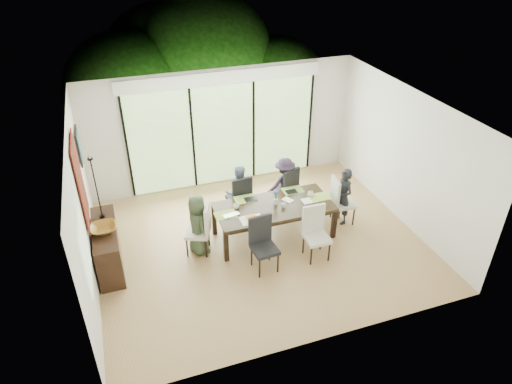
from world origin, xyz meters
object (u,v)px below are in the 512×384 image
object	(u,v)px
person_left_end	(198,225)
cup_a	(236,206)
cup_c	(311,194)
table_top	(274,207)
person_right_end	(343,196)
person_far_right	(284,184)
bowl	(103,229)
chair_near_right	(317,235)
laptop	(233,216)
chair_left_end	(197,229)
chair_near_left	(265,246)
sideboard	(108,247)
vase	(276,201)
cup_b	(283,205)
chair_right_end	(344,200)
chair_far_right	(284,187)
chair_far_left	(238,196)
person_far_left	(239,192)

from	to	relation	value
person_left_end	cup_a	bearing A→B (deg)	-90.74
cup_c	table_top	bearing A→B (deg)	-172.87
person_right_end	cup_a	size ratio (longest dim) A/B	10.40
person_far_right	bowl	size ratio (longest dim) A/B	2.75
chair_near_right	cup_c	xyz separation A→B (m)	(0.30, 0.97, 0.23)
person_right_end	laptop	size ratio (longest dim) A/B	3.91
table_top	laptop	world-z (taller)	laptop
person_left_end	bowl	size ratio (longest dim) A/B	2.75
chair_left_end	laptop	world-z (taller)	chair_left_end
chair_near_right	cup_c	bearing A→B (deg)	73.75
chair_near_left	sideboard	size ratio (longest dim) A/B	0.70
chair_left_end	vase	size ratio (longest dim) A/B	9.17
table_top	person_right_end	bearing A→B (deg)	0.00
person_far_right	cup_b	world-z (taller)	person_far_right
chair_right_end	cup_a	world-z (taller)	chair_right_end
person_far_right	cup_a	size ratio (longest dim) A/B	10.40
laptop	chair_far_right	bearing A→B (deg)	24.20
laptop	bowl	xyz separation A→B (m)	(-2.24, 0.13, 0.17)
person_left_end	chair_right_end	bearing A→B (deg)	-101.63
chair_right_end	cup_a	bearing A→B (deg)	94.15
chair_far_left	chair_near_left	size ratio (longest dim) A/B	1.00
chair_right_end	bowl	world-z (taller)	chair_right_end
chair_far_left	person_left_end	world-z (taller)	person_left_end
person_left_end	vase	distance (m)	1.54
cup_a	cup_b	xyz separation A→B (m)	(0.85, -0.25, -0.00)
person_right_end	cup_b	xyz separation A→B (m)	(-1.33, -0.10, 0.14)
person_left_end	person_right_end	bearing A→B (deg)	-101.63
chair_far_left	cup_b	size ratio (longest dim) A/B	11.00
chair_near_left	cup_c	xyz separation A→B (m)	(1.30, 0.97, 0.23)
chair_far_left	chair_right_end	bearing A→B (deg)	149.85
chair_near_left	person_far_right	size ratio (longest dim) A/B	0.85
chair_far_right	laptop	bearing A→B (deg)	11.02
cup_b	chair_near_right	bearing A→B (deg)	-65.56
person_right_end	bowl	world-z (taller)	person_right_end
person_left_end	cup_a	size ratio (longest dim) A/B	10.40
laptop	cup_c	distance (m)	1.66
chair_far_left	person_left_end	distance (m)	1.34
table_top	chair_far_right	world-z (taller)	chair_far_right
laptop	cup_b	distance (m)	1.00
person_right_end	person_far_left	size ratio (longest dim) A/B	1.00
chair_far_left	chair_far_right	world-z (taller)	same
chair_far_left	sideboard	distance (m)	2.73
chair_near_left	chair_far_right	bearing A→B (deg)	53.92
person_right_end	chair_right_end	bearing A→B (deg)	82.55
vase	laptop	xyz separation A→B (m)	(-0.90, -0.15, -0.04)
vase	chair_left_end	bearing A→B (deg)	-178.15
chair_left_end	chair_near_right	distance (m)	2.18
chair_left_end	cup_b	xyz separation A→B (m)	(1.65, -0.10, 0.23)
person_far_left	cup_b	distance (m)	1.12
table_top	sideboard	xyz separation A→B (m)	(-3.09, 0.13, -0.26)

